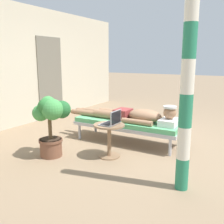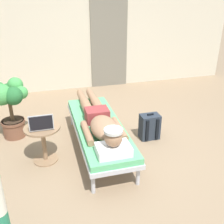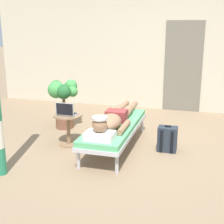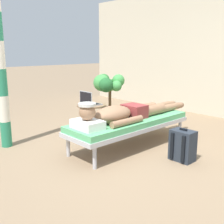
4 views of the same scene
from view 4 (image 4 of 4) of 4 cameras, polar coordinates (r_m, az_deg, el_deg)
ground_plane at (r=3.88m, az=3.82°, el=-8.40°), size 40.00×40.00×0.00m
house_wall_back at (r=6.21m, az=21.98°, el=11.40°), size 7.60×0.20×2.70m
lounge_chair at (r=4.04m, az=3.63°, el=-2.35°), size 0.65×1.98×0.42m
person_reclining at (r=3.93m, az=2.64°, el=-0.18°), size 0.53×2.17×0.33m
side_table at (r=4.55m, az=-4.18°, el=-0.51°), size 0.48×0.48×0.52m
laptop at (r=4.48m, az=-4.74°, el=2.20°), size 0.31×0.24×0.23m
backpack at (r=3.68m, az=14.34°, el=-6.72°), size 0.30×0.26×0.42m
potted_plant at (r=5.33m, az=-0.73°, el=4.24°), size 0.53×0.55×0.94m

